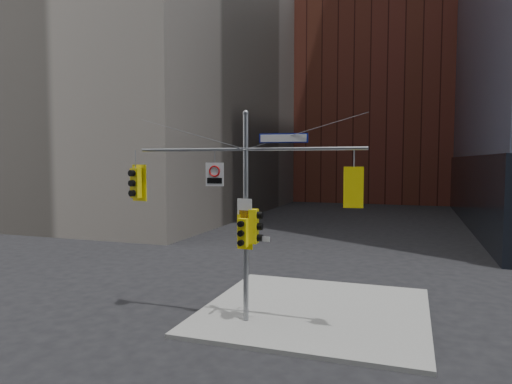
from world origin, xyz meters
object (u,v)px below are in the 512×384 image
Objects in this scene: signal_assembly at (246,196)px; regulatory_sign_arm at (215,174)px; traffic_light_west_arm at (136,183)px; traffic_light_pole_side at (255,226)px; street_sign_blade at (283,138)px; traffic_light_east_arm at (354,187)px; traffic_light_pole_front at (243,233)px.

regulatory_sign_arm is at bearing -178.98° from signal_assembly.
signal_assembly reaches higher than regulatory_sign_arm.
traffic_light_pole_side is at bearing 9.07° from traffic_light_west_arm.
traffic_light_west_arm is 5.81m from street_sign_blade.
traffic_light_east_arm reaches higher than traffic_light_pole_side.
traffic_light_pole_front is at bearing -1.12° from traffic_light_east_arm.
traffic_light_pole_side reaches higher than traffic_light_pole_front.
street_sign_blade is at bearing -94.12° from traffic_light_pole_side.
traffic_light_east_arm is (3.58, 0.00, 0.38)m from signal_assembly.
regulatory_sign_arm is at bearing 174.69° from street_sign_blade.
signal_assembly is at bearing 8.93° from traffic_light_west_arm.
traffic_light_pole_side is (0.33, 0.01, -1.00)m from signal_assembly.
traffic_light_east_arm reaches higher than traffic_light_pole_front.
signal_assembly reaches higher than street_sign_blade.
signal_assembly is 1.36m from regulatory_sign_arm.
signal_assembly is at bearing -5.40° from traffic_light_east_arm.
street_sign_blade is (1.31, 0.00, 1.93)m from signal_assembly.
traffic_light_east_arm is 0.79× the size of street_sign_blade.
traffic_light_pole_side is 0.47m from traffic_light_pole_front.
traffic_light_west_arm is 1.15× the size of traffic_light_pole_front.
traffic_light_west_arm is at bearing -5.51° from traffic_light_east_arm.
traffic_light_east_arm is 3.53m from traffic_light_pole_side.
traffic_light_west_arm reaches higher than traffic_light_pole_side.
signal_assembly is 1.05m from traffic_light_pole_side.
signal_assembly is at bearing 174.27° from street_sign_blade.
street_sign_blade is at bearing 9.00° from traffic_light_west_arm.
regulatory_sign_arm is (-2.44, -0.02, -1.17)m from street_sign_blade.
traffic_light_pole_side is at bearing 43.89° from traffic_light_pole_front.
regulatory_sign_arm reaches higher than traffic_light_pole_side.
traffic_light_west_arm is 0.84× the size of street_sign_blade.
traffic_light_pole_side is at bearing -3.63° from regulatory_sign_arm.
traffic_light_pole_front is (4.29, -0.28, -1.57)m from traffic_light_west_arm.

